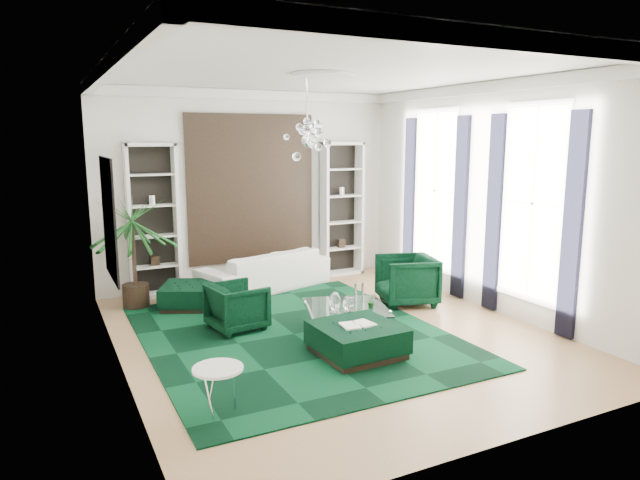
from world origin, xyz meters
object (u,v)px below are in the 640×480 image
sofa (264,270)px  coffee_table (346,319)px  armchair_left (237,307)px  ottoman_front (357,340)px  armchair_right (407,280)px  ottoman_side (190,296)px  side_table (219,392)px  palm (133,237)px

sofa → coffee_table: bearing=77.4°
coffee_table → armchair_left: bearing=148.9°
armchair_left → ottoman_front: size_ratio=0.74×
armchair_right → ottoman_side: 3.77m
armchair_left → sofa: bearing=-40.0°
ottoman_side → side_table: side_table is taller
side_table → ottoman_side: bearing=80.4°
ottoman_front → armchair_right: bearing=40.6°
sofa → side_table: size_ratio=4.80×
side_table → palm: size_ratio=0.22×
armchair_right → palm: bearing=-97.9°
armchair_left → ottoman_front: bearing=-156.6°
coffee_table → armchair_right: bearing=26.5°
sofa → armchair_right: (1.89, -2.04, 0.06)m
coffee_table → palm: palm is taller
ottoman_side → armchair_right: bearing=-22.9°
ottoman_front → side_table: 2.28m
armchair_left → side_table: (-1.04, -2.52, -0.10)m
armchair_left → ottoman_front: armchair_left is taller
ottoman_front → palm: size_ratio=0.43×
sofa → ottoman_side: (-1.58, -0.57, -0.17)m
ottoman_front → side_table: size_ratio=1.99×
armchair_right → ottoman_side: bearing=-96.9°
sofa → armchair_right: size_ratio=2.72×
armchair_right → sofa: bearing=-121.3°
armchair_right → palm: size_ratio=0.39×
ottoman_side → side_table: size_ratio=1.72×
sofa → palm: 2.57m
ottoman_front → palm: (-2.30, 3.61, 1.02)m
coffee_table → ottoman_front: (-0.32, -0.87, 0.01)m
armchair_right → ottoman_side: size_ratio=1.03×
sofa → ottoman_side: size_ratio=2.80×
sofa → palm: palm is taller
sofa → armchair_right: 2.78m
armchair_left → coffee_table: (1.42, -0.86, -0.16)m
sofa → coffee_table: (0.20, -2.88, -0.17)m
side_table → palm: bearing=92.1°
sofa → armchair_right: armchair_right is taller
ottoman_side → side_table: 4.02m
sofa → ottoman_side: 1.69m
armchair_right → ottoman_front: bearing=-33.5°
sofa → ottoman_front: (-0.11, -3.75, -0.16)m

